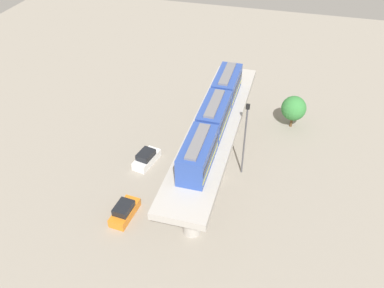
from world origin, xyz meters
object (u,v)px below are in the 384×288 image
at_px(train, 214,116).
at_px(signal_post, 245,137).
at_px(parked_car_white, 146,158).
at_px(tree_near_viaduct, 294,108).
at_px(parked_car_orange, 124,211).

bearing_deg(train, signal_post, -154.77).
bearing_deg(parked_car_white, tree_near_viaduct, -130.93).
relative_size(parked_car_orange, tree_near_viaduct, 0.92).
bearing_deg(parked_car_white, train, -169.45).
distance_m(parked_car_white, tree_near_viaduct, 21.55).
bearing_deg(signal_post, parked_car_orange, 43.78).
xyz_separation_m(tree_near_viaduct, signal_post, (5.08, 11.61, 2.43)).
distance_m(train, signal_post, 5.02).
relative_size(tree_near_viaduct, signal_post, 0.48).
relative_size(train, parked_car_orange, 4.72).
distance_m(parked_car_orange, tree_near_viaduct, 27.50).
relative_size(train, signal_post, 2.08).
xyz_separation_m(parked_car_white, parked_car_orange, (-0.88, 9.10, 0.00)).
bearing_deg(train, tree_near_viaduct, -122.68).
distance_m(parked_car_white, signal_post, 12.88).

